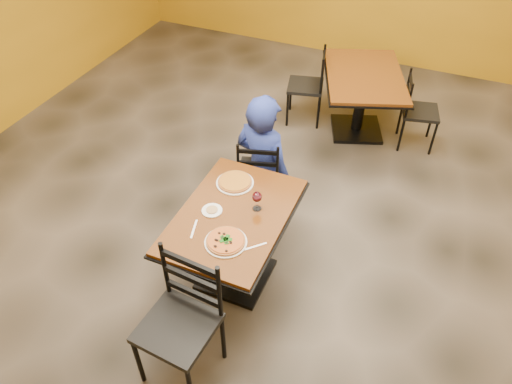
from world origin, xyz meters
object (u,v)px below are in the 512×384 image
at_px(chair_main_far, 260,172).
at_px(plate_far, 235,183).
at_px(wine_glass, 257,200).
at_px(table_main, 234,232).
at_px(pizza_main, 226,241).
at_px(chair_main_near, 178,328).
at_px(chair_second_right, 420,112).
at_px(chair_second_left, 305,86).
at_px(pizza_far, 235,181).
at_px(diner, 263,154).
at_px(plate_main, 226,242).
at_px(table_second, 362,89).
at_px(side_plate, 212,211).

height_order(chair_main_far, plate_far, chair_main_far).
bearing_deg(wine_glass, table_main, -138.76).
bearing_deg(chair_main_far, pizza_main, 84.42).
xyz_separation_m(chair_main_near, chair_second_right, (1.06, 3.50, -0.09)).
xyz_separation_m(chair_main_far, pizza_main, (0.24, -1.20, 0.34)).
relative_size(chair_second_left, pizza_far, 3.22).
xyz_separation_m(chair_main_near, pizza_far, (-0.15, 1.25, 0.25)).
distance_m(chair_second_right, plate_far, 2.57).
relative_size(chair_main_near, plate_far, 3.36).
bearing_deg(plate_far, chair_second_left, 93.28).
distance_m(diner, wine_glass, 0.91).
relative_size(chair_second_left, plate_far, 2.91).
bearing_deg(pizza_far, chair_main_near, -83.06).
relative_size(plate_main, plate_far, 1.00).
height_order(table_second, chair_main_near, chair_main_near).
bearing_deg(chair_main_far, chair_second_right, -143.31).
bearing_deg(plate_far, pizza_main, -70.88).
height_order(table_second, pizza_far, pizza_far).
xyz_separation_m(chair_main_far, plate_far, (0.02, -0.58, 0.32)).
xyz_separation_m(table_second, diner, (-0.55, -1.62, 0.06)).
bearing_deg(chair_second_left, side_plate, -11.56).
height_order(table_second, pizza_main, pizza_main).
xyz_separation_m(chair_main_near, plate_main, (0.06, 0.63, 0.23)).
xyz_separation_m(chair_second_right, diner, (-1.22, -1.62, 0.19)).
relative_size(pizza_far, side_plate, 1.75).
distance_m(table_main, pizza_main, 0.37).
height_order(diner, wine_glass, diner).
relative_size(chair_main_far, pizza_main, 3.03).
relative_size(table_main, chair_second_left, 1.36).
bearing_deg(wine_glass, pizza_main, -99.47).
bearing_deg(chair_second_left, diner, -9.44).
bearing_deg(chair_main_near, diner, 99.28).
xyz_separation_m(table_main, side_plate, (-0.16, -0.03, 0.20)).
height_order(table_main, pizza_main, pizza_main).
relative_size(pizza_main, plate_far, 0.92).
xyz_separation_m(chair_second_left, diner, (0.12, -1.62, 0.16)).
bearing_deg(table_second, plate_main, -96.55).
distance_m(diner, side_plate, 1.00).
height_order(plate_main, wine_glass, wine_glass).
xyz_separation_m(chair_main_far, chair_second_left, (-0.11, 1.66, 0.02)).
bearing_deg(chair_second_right, chair_main_far, 130.98).
height_order(pizza_far, wine_glass, wine_glass).
relative_size(chair_main_far, chair_second_left, 0.95).
bearing_deg(chair_second_left, table_main, -7.90).
distance_m(plate_main, pizza_far, 0.66).
height_order(table_second, plate_main, plate_main).
relative_size(chair_second_right, wine_glass, 4.74).
relative_size(table_second, wine_glass, 8.26).
height_order(table_second, plate_far, plate_far).
distance_m(table_main, plate_far, 0.41).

